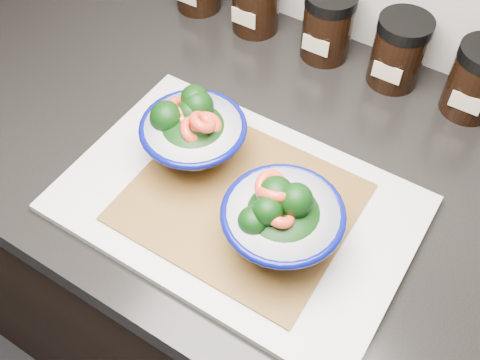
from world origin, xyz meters
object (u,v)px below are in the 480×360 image
Objects in this scene: bowl_left at (193,133)px; spice_jar_c at (328,25)px; bowl_right at (281,220)px; spice_jar_e at (477,80)px; cutting_board at (237,204)px; spice_jar_d at (399,51)px.

bowl_left is 1.25× the size of spice_jar_c.
spice_jar_e is at bearing 72.31° from bowl_right.
spice_jar_d reaches higher than cutting_board.
bowl_left is (-0.09, 0.03, 0.06)m from cutting_board.
spice_jar_e is (0.19, 0.34, 0.05)m from cutting_board.
spice_jar_d is 1.00× the size of spice_jar_e.
bowl_right reaches higher than spice_jar_c.
spice_jar_c is 0.24m from spice_jar_e.
bowl_right is at bearing -71.37° from spice_jar_c.
bowl_right is 0.38m from spice_jar_e.
spice_jar_d is (-0.00, 0.37, -0.01)m from bowl_right.
spice_jar_e is at bearing 0.00° from spice_jar_d.
cutting_board is 3.09× the size of bowl_right.
bowl_right is at bearing -19.29° from cutting_board.
cutting_board is at bearing -82.31° from spice_jar_c.
cutting_board is 0.11m from bowl_left.
spice_jar_e is (0.12, 0.37, -0.01)m from bowl_right.
bowl_left is at bearing -98.02° from spice_jar_c.
bowl_left is 0.31m from spice_jar_c.
spice_jar_c is 1.00× the size of spice_jar_d.
bowl_left is at bearing 160.37° from cutting_board.
bowl_right reaches higher than spice_jar_e.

